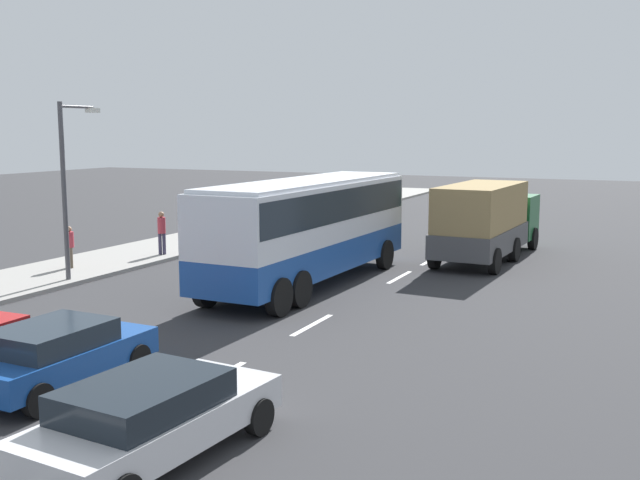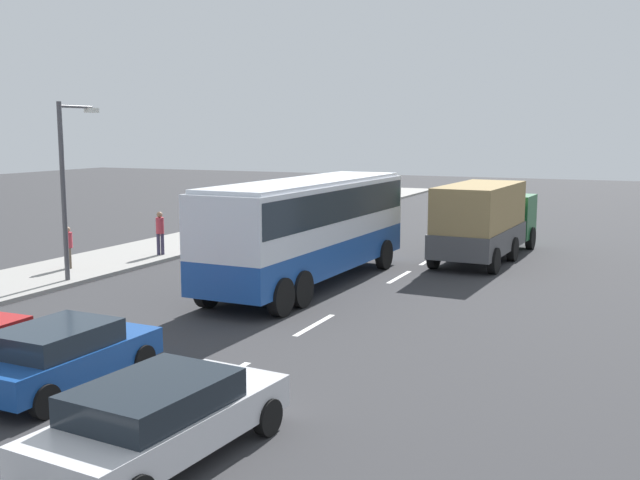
# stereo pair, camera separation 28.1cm
# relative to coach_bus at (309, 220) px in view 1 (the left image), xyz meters

# --- Properties ---
(ground_plane) EXTENTS (120.00, 120.00, 0.00)m
(ground_plane) POSITION_rel_coach_bus_xyz_m (0.13, 0.26, -2.18)
(ground_plane) COLOR #333335
(sidewalk_curb) EXTENTS (80.00, 4.00, 0.15)m
(sidewalk_curb) POSITION_rel_coach_bus_xyz_m (0.13, 8.96, -2.11)
(sidewalk_curb) COLOR gray
(sidewalk_curb) RESTS_ON ground_plane
(lane_centreline) EXTENTS (24.31, 0.16, 0.01)m
(lane_centreline) POSITION_rel_coach_bus_xyz_m (-4.18, -2.34, -2.18)
(lane_centreline) COLOR white
(lane_centreline) RESTS_ON ground_plane
(coach_bus) EXTENTS (10.83, 3.00, 3.53)m
(coach_bus) POSITION_rel_coach_bus_xyz_m (0.00, 0.00, 0.00)
(coach_bus) COLOR #1E4C9E
(coach_bus) RESTS_ON ground_plane
(cargo_truck) EXTENTS (8.27, 2.91, 3.07)m
(cargo_truck) POSITION_rel_coach_bus_xyz_m (7.47, -4.28, -0.54)
(cargo_truck) COLOR #19592D
(cargo_truck) RESTS_ON ground_plane
(car_blue_saloon) EXTENTS (4.06, 1.97, 1.33)m
(car_blue_saloon) POSITION_rel_coach_bus_xyz_m (-11.21, 0.18, -1.46)
(car_blue_saloon) COLOR #194799
(car_blue_saloon) RESTS_ON ground_plane
(car_silver_hatch) EXTENTS (4.66, 2.32, 1.34)m
(car_silver_hatch) POSITION_rel_coach_bus_xyz_m (-13.11, -3.60, -1.45)
(car_silver_hatch) COLOR silver
(car_silver_hatch) RESTS_ON ground_plane
(pedestrian_near_curb) EXTENTS (0.32, 0.32, 1.75)m
(pedestrian_near_curb) POSITION_rel_coach_bus_xyz_m (2.24, 7.71, -1.02)
(pedestrian_near_curb) COLOR #38334C
(pedestrian_near_curb) RESTS_ON sidewalk_curb
(pedestrian_at_crossing) EXTENTS (0.32, 0.32, 1.53)m
(pedestrian_at_crossing) POSITION_rel_coach_bus_xyz_m (-1.60, 8.94, -1.16)
(pedestrian_at_crossing) COLOR brown
(pedestrian_at_crossing) RESTS_ON sidewalk_curb
(street_lamp) EXTENTS (1.86, 0.24, 5.92)m
(street_lamp) POSITION_rel_coach_bus_xyz_m (-3.04, 7.47, 1.44)
(street_lamp) COLOR #47474C
(street_lamp) RESTS_ON sidewalk_curb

